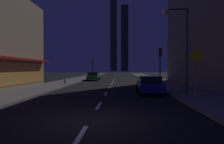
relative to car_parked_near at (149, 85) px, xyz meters
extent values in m
cube|color=black|center=(-3.60, 23.35, -0.79)|extent=(78.00, 136.00, 0.10)
cube|color=#605E59|center=(3.40, 23.35, -0.67)|extent=(4.00, 76.00, 0.15)
cube|color=#605E59|center=(-10.60, 23.35, -0.67)|extent=(4.00, 76.00, 0.15)
cube|color=silver|center=(-3.60, -10.65, -0.73)|extent=(0.16, 2.20, 0.01)
cube|color=silver|center=(-3.60, -5.45, -0.73)|extent=(0.16, 2.20, 0.01)
cube|color=silver|center=(-3.60, -0.25, -0.73)|extent=(0.16, 2.20, 0.01)
cube|color=silver|center=(-3.60, 4.95, -0.73)|extent=(0.16, 2.20, 0.01)
cube|color=silver|center=(-3.60, 10.15, -0.73)|extent=(0.16, 2.20, 0.01)
cube|color=silver|center=(-3.60, 15.35, -0.73)|extent=(0.16, 2.20, 0.01)
cube|color=silver|center=(-3.60, 20.55, -0.73)|extent=(0.16, 2.20, 0.01)
cube|color=maroon|center=(-12.20, -0.66, 2.26)|extent=(0.90, 19.47, 0.20)
cube|color=#39362B|center=(-8.25, 140.69, 37.58)|extent=(5.16, 6.27, 76.64)
cube|color=#2F2D23|center=(0.15, 137.23, 24.19)|extent=(5.55, 5.38, 49.87)
cube|color=navy|center=(0.00, 0.05, -0.13)|extent=(1.80, 4.20, 0.65)
cube|color=black|center=(0.00, -0.15, 0.43)|extent=(1.64, 2.00, 0.55)
cylinder|color=black|center=(-0.88, 1.45, -0.40)|extent=(0.22, 0.68, 0.68)
cylinder|color=black|center=(0.88, 1.45, -0.40)|extent=(0.22, 0.68, 0.68)
cylinder|color=black|center=(-0.88, -1.35, -0.40)|extent=(0.22, 0.68, 0.68)
cylinder|color=black|center=(0.88, -1.35, -0.40)|extent=(0.22, 0.68, 0.68)
sphere|color=white|center=(-0.55, 2.10, -0.08)|extent=(0.18, 0.18, 0.18)
sphere|color=white|center=(0.55, 2.10, -0.08)|extent=(0.18, 0.18, 0.18)
cube|color=#1E722D|center=(-7.20, 18.22, -0.13)|extent=(1.80, 4.20, 0.65)
cube|color=black|center=(-7.20, 18.02, 0.43)|extent=(1.64, 2.00, 0.55)
cylinder|color=black|center=(-8.08, 19.62, -0.40)|extent=(0.22, 0.68, 0.68)
cylinder|color=black|center=(-6.32, 19.62, -0.40)|extent=(0.22, 0.68, 0.68)
cylinder|color=black|center=(-8.08, 16.82, -0.40)|extent=(0.22, 0.68, 0.68)
cylinder|color=black|center=(-6.32, 16.82, -0.40)|extent=(0.22, 0.68, 0.68)
sphere|color=white|center=(-7.75, 20.27, -0.08)|extent=(0.18, 0.18, 0.18)
sphere|color=white|center=(-6.65, 20.27, -0.08)|extent=(0.18, 0.18, 0.18)
cylinder|color=#B2B2B2|center=(-9.50, 8.49, -0.32)|extent=(0.22, 0.22, 0.55)
sphere|color=#B2B2B2|center=(-9.50, 8.49, -0.04)|extent=(0.21, 0.21, 0.21)
cylinder|color=#B2B2B2|center=(-9.50, 8.49, -0.56)|extent=(0.30, 0.30, 0.06)
cylinder|color=#B2B2B2|center=(-9.66, 8.49, -0.29)|extent=(0.10, 0.10, 0.10)
cylinder|color=#B2B2B2|center=(-9.34, 8.49, -0.29)|extent=(0.10, 0.10, 0.10)
cylinder|color=#2D2D2D|center=(1.90, 5.45, 1.51)|extent=(0.12, 0.12, 4.20)
cube|color=black|center=(1.90, 5.25, 3.11)|extent=(0.32, 0.24, 0.90)
sphere|color=red|center=(1.90, 5.12, 3.39)|extent=(0.18, 0.18, 0.18)
sphere|color=#F2B20C|center=(1.90, 5.12, 3.11)|extent=(0.18, 0.18, 0.18)
sphere|color=#19D833|center=(1.90, 5.12, 2.83)|extent=(0.18, 0.18, 0.18)
cylinder|color=#2D2D2D|center=(-9.10, 30.25, 1.51)|extent=(0.12, 0.12, 4.20)
cube|color=black|center=(-9.10, 30.05, 3.11)|extent=(0.32, 0.24, 0.90)
sphere|color=red|center=(-9.10, 29.92, 3.39)|extent=(0.18, 0.18, 0.18)
sphere|color=#F2B20C|center=(-9.10, 29.92, 3.11)|extent=(0.18, 0.18, 0.18)
sphere|color=#19D833|center=(-9.10, 29.92, 2.83)|extent=(0.18, 0.18, 0.18)
cylinder|color=#38383D|center=(2.60, -1.35, 2.66)|extent=(0.16, 0.16, 6.50)
cylinder|color=#38383D|center=(1.80, -1.35, 5.81)|extent=(1.60, 0.12, 0.12)
sphere|color=#FCF7CC|center=(1.00, -1.35, 5.71)|extent=(0.56, 0.56, 0.56)
cylinder|color=slate|center=(2.00, -4.85, 0.61)|extent=(0.08, 0.08, 2.40)
cube|color=yellow|center=(2.00, -4.88, 2.11)|extent=(0.91, 0.03, 0.91)
camera|label=1|loc=(-2.33, -16.74, 1.36)|focal=32.26mm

